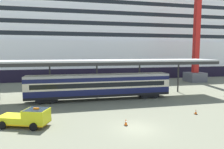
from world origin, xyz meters
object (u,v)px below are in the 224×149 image
(cruise_ship, at_px, (40,35))
(dockside_crane, at_px, (199,19))
(service_truck, at_px, (28,117))
(train_carriage, at_px, (100,86))
(traffic_cone_near, at_px, (196,112))
(traffic_cone_mid, at_px, (126,122))

(cruise_ship, xyz_separation_m, dockside_crane, (41.00, -20.33, 3.11))
(cruise_ship, bearing_deg, service_truck, -85.53)
(service_truck, bearing_deg, train_carriage, 48.41)
(traffic_cone_near, xyz_separation_m, dockside_crane, (17.94, 25.54, 15.94))
(cruise_ship, relative_size, dockside_crane, 3.10)
(service_truck, relative_size, traffic_cone_mid, 7.52)
(traffic_cone_near, relative_size, dockside_crane, 0.01)
(dockside_crane, bearing_deg, traffic_cone_mid, -135.12)
(train_carriage, relative_size, traffic_cone_near, 36.37)
(train_carriage, bearing_deg, service_truck, -131.59)
(cruise_ship, height_order, traffic_cone_mid, cruise_ship)
(service_truck, height_order, dockside_crane, dockside_crane)
(train_carriage, height_order, service_truck, train_carriage)
(traffic_cone_near, distance_m, dockside_crane, 35.05)
(service_truck, bearing_deg, traffic_cone_mid, -10.90)
(traffic_cone_near, bearing_deg, cruise_ship, 116.68)
(traffic_cone_near, xyz_separation_m, traffic_cone_mid, (-9.57, -1.84, 0.06))
(service_truck, relative_size, dockside_crane, 0.10)
(service_truck, height_order, traffic_cone_near, service_truck)
(train_carriage, xyz_separation_m, service_truck, (-9.23, -10.40, -1.32))
(service_truck, distance_m, traffic_cone_near, 19.49)
(cruise_ship, relative_size, service_truck, 30.08)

